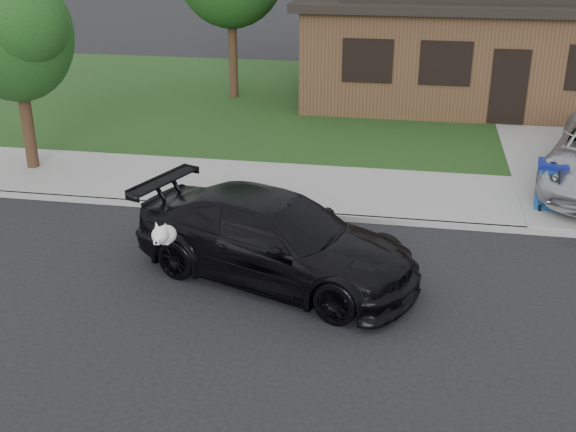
# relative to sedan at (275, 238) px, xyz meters

# --- Properties ---
(ground) EXTENTS (120.00, 120.00, 0.00)m
(ground) POSITION_rel_sedan_xyz_m (0.71, -0.85, -0.72)
(ground) COLOR black
(ground) RESTS_ON ground
(sidewalk) EXTENTS (60.00, 3.00, 0.12)m
(sidewalk) POSITION_rel_sedan_xyz_m (0.71, 4.15, -0.66)
(sidewalk) COLOR gray
(sidewalk) RESTS_ON ground
(curb) EXTENTS (60.00, 0.12, 0.12)m
(curb) POSITION_rel_sedan_xyz_m (0.71, 2.65, -0.66)
(curb) COLOR gray
(curb) RESTS_ON ground
(lawn) EXTENTS (60.00, 13.00, 0.13)m
(lawn) POSITION_rel_sedan_xyz_m (0.71, 12.15, -0.66)
(lawn) COLOR #193814
(lawn) RESTS_ON ground
(sedan) EXTENTS (5.36, 3.56, 1.44)m
(sedan) POSITION_rel_sedan_xyz_m (0.00, 0.00, 0.00)
(sedan) COLOR black
(sedan) RESTS_ON ground
(recycling_bin) EXTENTS (0.66, 0.67, 0.98)m
(recycling_bin) POSITION_rel_sedan_xyz_m (4.99, 3.84, -0.11)
(recycling_bin) COLOR navy
(recycling_bin) RESTS_ON sidewalk
(house) EXTENTS (12.60, 8.60, 4.65)m
(house) POSITION_rel_sedan_xyz_m (4.71, 14.15, 1.41)
(house) COLOR #422B1C
(house) RESTS_ON ground
(tree_2) EXTENTS (2.73, 2.60, 4.59)m
(tree_2) POSITION_rel_sedan_xyz_m (-6.67, 4.26, 2.54)
(tree_2) COLOR #332114
(tree_2) RESTS_ON ground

